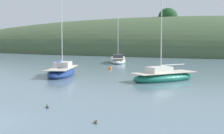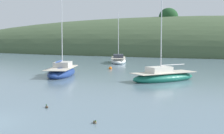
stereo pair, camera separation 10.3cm
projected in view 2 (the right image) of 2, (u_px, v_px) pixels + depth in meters
name	position (u px, v px, depth m)	size (l,w,h in m)	color
far_shoreline_hill	(190.00, 53.00, 84.96)	(150.00, 36.00, 21.79)	#425638
sailboat_orange_cutter	(62.00, 72.00, 38.81)	(4.63, 8.07, 10.56)	navy
sailboat_red_portside	(163.00, 77.00, 34.43)	(6.37, 7.11, 10.38)	#196B56
sailboat_grey_yawl	(118.00, 60.00, 56.58)	(4.73, 7.53, 8.47)	white
mooring_buoy_inner	(110.00, 68.00, 46.21)	(0.44, 0.44, 0.54)	orange
duck_straggler	(95.00, 122.00, 17.96)	(0.35, 0.38, 0.24)	brown
duck_trailing	(47.00, 107.00, 21.78)	(0.36, 0.37, 0.24)	#473828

